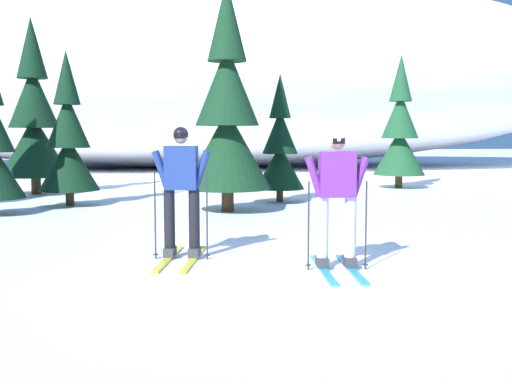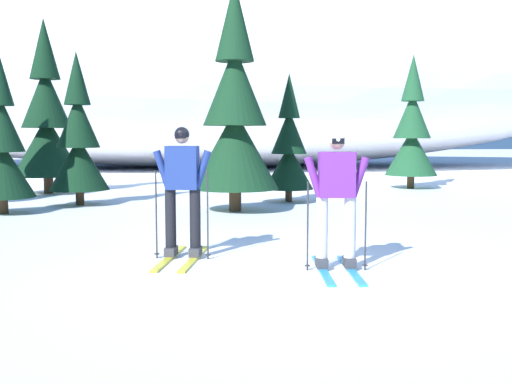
{
  "view_description": "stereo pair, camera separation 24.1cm",
  "coord_description": "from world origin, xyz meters",
  "px_view_note": "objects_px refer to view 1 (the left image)",
  "views": [
    {
      "loc": [
        -1.64,
        -7.61,
        1.7
      ],
      "look_at": [
        -0.62,
        0.13,
        0.95
      ],
      "focal_mm": 41.91,
      "sensor_mm": 36.0,
      "label": 1
    },
    {
      "loc": [
        -1.4,
        -7.63,
        1.7
      ],
      "look_at": [
        -0.62,
        0.13,
        0.95
      ],
      "focal_mm": 41.91,
      "sensor_mm": 36.0,
      "label": 2
    }
  ],
  "objects_px": {
    "skier_purple_jacket": "(337,197)",
    "skier_navy_jacket": "(181,189)",
    "pine_tree_right": "(280,148)",
    "pine_tree_left": "(34,121)",
    "pine_tree_center": "(68,141)",
    "pine_tree_center_right": "(227,116)",
    "pine_tree_far_right": "(400,133)"
  },
  "relations": [
    {
      "from": "pine_tree_center_right",
      "to": "pine_tree_far_right",
      "type": "relative_size",
      "value": 1.2
    },
    {
      "from": "skier_purple_jacket",
      "to": "pine_tree_center",
      "type": "distance_m",
      "value": 8.75
    },
    {
      "from": "skier_purple_jacket",
      "to": "pine_tree_right",
      "type": "height_order",
      "value": "pine_tree_right"
    },
    {
      "from": "skier_purple_jacket",
      "to": "skier_navy_jacket",
      "type": "bearing_deg",
      "value": 155.06
    },
    {
      "from": "pine_tree_center",
      "to": "pine_tree_center_right",
      "type": "xyz_separation_m",
      "value": [
        3.67,
        -1.55,
        0.56
      ]
    },
    {
      "from": "pine_tree_right",
      "to": "pine_tree_far_right",
      "type": "bearing_deg",
      "value": 36.94
    },
    {
      "from": "skier_navy_jacket",
      "to": "pine_tree_right",
      "type": "relative_size",
      "value": 0.56
    },
    {
      "from": "pine_tree_center_right",
      "to": "pine_tree_right",
      "type": "distance_m",
      "value": 2.44
    },
    {
      "from": "skier_purple_jacket",
      "to": "pine_tree_left",
      "type": "xyz_separation_m",
      "value": [
        -6.03,
        10.55,
        1.18
      ]
    },
    {
      "from": "skier_navy_jacket",
      "to": "pine_tree_center_right",
      "type": "relative_size",
      "value": 0.36
    },
    {
      "from": "skier_navy_jacket",
      "to": "pine_tree_left",
      "type": "height_order",
      "value": "pine_tree_left"
    },
    {
      "from": "skier_purple_jacket",
      "to": "pine_tree_left",
      "type": "bearing_deg",
      "value": 119.76
    },
    {
      "from": "skier_navy_jacket",
      "to": "pine_tree_right",
      "type": "xyz_separation_m",
      "value": [
        2.53,
        6.77,
        0.4
      ]
    },
    {
      "from": "skier_navy_jacket",
      "to": "pine_tree_center",
      "type": "xyz_separation_m",
      "value": [
        -2.62,
        6.54,
        0.59
      ]
    },
    {
      "from": "pine_tree_left",
      "to": "skier_purple_jacket",
      "type": "bearing_deg",
      "value": -60.24
    },
    {
      "from": "pine_tree_far_right",
      "to": "skier_navy_jacket",
      "type": "bearing_deg",
      "value": -124.6
    },
    {
      "from": "skier_navy_jacket",
      "to": "pine_tree_right",
      "type": "distance_m",
      "value": 7.24
    },
    {
      "from": "skier_navy_jacket",
      "to": "pine_tree_left",
      "type": "bearing_deg",
      "value": 113.0
    },
    {
      "from": "pine_tree_right",
      "to": "pine_tree_far_right",
      "type": "distance_m",
      "value": 5.57
    },
    {
      "from": "skier_navy_jacket",
      "to": "pine_tree_far_right",
      "type": "relative_size",
      "value": 0.43
    },
    {
      "from": "skier_purple_jacket",
      "to": "pine_tree_right",
      "type": "relative_size",
      "value": 0.54
    },
    {
      "from": "skier_navy_jacket",
      "to": "pine_tree_left",
      "type": "relative_size",
      "value": 0.36
    },
    {
      "from": "skier_navy_jacket",
      "to": "pine_tree_far_right",
      "type": "bearing_deg",
      "value": 55.4
    },
    {
      "from": "skier_purple_jacket",
      "to": "pine_tree_center",
      "type": "height_order",
      "value": "pine_tree_center"
    },
    {
      "from": "pine_tree_center_right",
      "to": "pine_tree_right",
      "type": "xyz_separation_m",
      "value": [
        1.48,
        1.79,
        -0.75
      ]
    },
    {
      "from": "skier_purple_jacket",
      "to": "skier_navy_jacket",
      "type": "distance_m",
      "value": 2.14
    },
    {
      "from": "pine_tree_left",
      "to": "pine_tree_center",
      "type": "height_order",
      "value": "pine_tree_left"
    },
    {
      "from": "skier_purple_jacket",
      "to": "pine_tree_far_right",
      "type": "distance_m",
      "value": 12.14
    },
    {
      "from": "pine_tree_center",
      "to": "skier_navy_jacket",
      "type": "bearing_deg",
      "value": -68.17
    },
    {
      "from": "pine_tree_center",
      "to": "pine_tree_left",
      "type": "bearing_deg",
      "value": 115.39
    },
    {
      "from": "skier_navy_jacket",
      "to": "pine_tree_far_right",
      "type": "distance_m",
      "value": 12.31
    },
    {
      "from": "pine_tree_left",
      "to": "pine_tree_center_right",
      "type": "height_order",
      "value": "pine_tree_center_right"
    }
  ]
}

